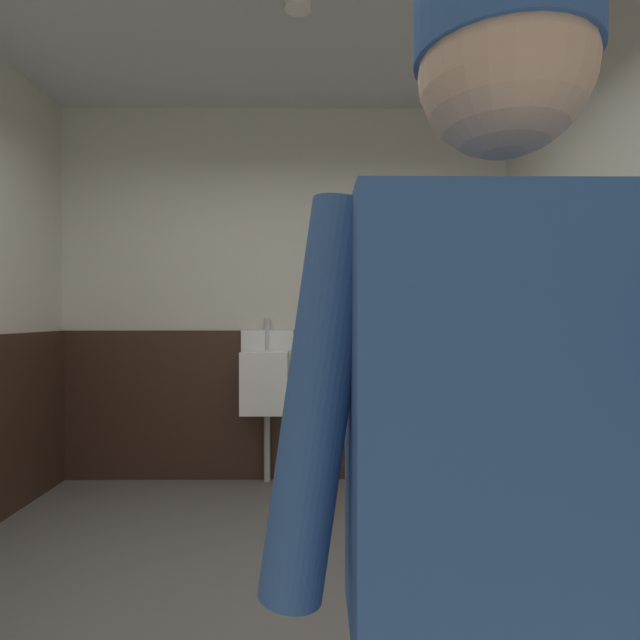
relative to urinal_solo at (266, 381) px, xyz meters
name	(u,v)px	position (x,y,z in m)	size (l,w,h in m)	color
wall_back	(285,294)	(0.13, 0.22, 0.65)	(4.03, 0.12, 2.86)	beige
wainscot_band_back	(285,405)	(0.13, 0.14, -0.20)	(3.43, 0.03, 1.15)	#382319
downlight_far	(298,6)	(0.28, -1.14, 2.07)	(0.14, 0.14, 0.03)	white
urinal_solo	(266,381)	(0.00, 0.00, 0.00)	(0.40, 0.34, 1.24)	white
person	(506,492)	(0.63, -3.05, 0.24)	(0.64, 0.60, 1.72)	#2D3342
trash_bin	(503,468)	(1.53, -0.63, -0.46)	(0.33, 0.33, 0.62)	#38383D
soap_dispenser	(346,307)	(0.60, 0.12, 0.55)	(0.10, 0.07, 0.18)	silver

